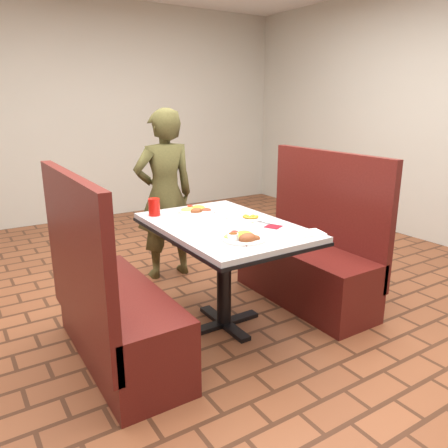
% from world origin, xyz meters
% --- Properties ---
extents(room, '(7.00, 7.04, 2.82)m').
position_xyz_m(room, '(0.00, 0.00, 1.91)').
color(room, brown).
rests_on(room, ground).
extents(dining_table, '(0.81, 1.21, 0.75)m').
position_xyz_m(dining_table, '(0.00, 0.00, 0.65)').
color(dining_table, silver).
rests_on(dining_table, ground).
extents(booth_bench_left, '(0.47, 1.20, 1.17)m').
position_xyz_m(booth_bench_left, '(-0.80, 0.00, 0.33)').
color(booth_bench_left, '#5A1914').
rests_on(booth_bench_left, ground).
extents(booth_bench_right, '(0.47, 1.20, 1.17)m').
position_xyz_m(booth_bench_right, '(0.80, 0.00, 0.33)').
color(booth_bench_right, '#5A1914').
rests_on(booth_bench_right, ground).
extents(diner_person, '(0.56, 0.39, 1.49)m').
position_xyz_m(diner_person, '(0.07, 1.08, 0.74)').
color(diner_person, brown).
rests_on(diner_person, ground).
extents(near_dinner_plate, '(0.26, 0.26, 0.08)m').
position_xyz_m(near_dinner_plate, '(-0.09, -0.35, 0.78)').
color(near_dinner_plate, white).
rests_on(near_dinner_plate, dining_table).
extents(far_dinner_plate, '(0.27, 0.27, 0.07)m').
position_xyz_m(far_dinner_plate, '(0.00, 0.38, 0.77)').
color(far_dinner_plate, white).
rests_on(far_dinner_plate, dining_table).
extents(plantain_plate, '(0.17, 0.17, 0.03)m').
position_xyz_m(plantain_plate, '(0.22, -0.00, 0.76)').
color(plantain_plate, white).
rests_on(plantain_plate, dining_table).
extents(maroon_napkin, '(0.13, 0.13, 0.00)m').
position_xyz_m(maroon_napkin, '(0.24, -0.23, 0.75)').
color(maroon_napkin, maroon).
rests_on(maroon_napkin, dining_table).
extents(spoon_utensil, '(0.04, 0.13, 0.00)m').
position_xyz_m(spoon_utensil, '(0.24, -0.13, 0.75)').
color(spoon_utensil, '#BAB9BE').
rests_on(spoon_utensil, dining_table).
extents(red_tumbler, '(0.08, 0.08, 0.12)m').
position_xyz_m(red_tumbler, '(-0.30, 0.46, 0.81)').
color(red_tumbler, red).
rests_on(red_tumbler, dining_table).
extents(paper_napkin, '(0.21, 0.17, 0.01)m').
position_xyz_m(paper_napkin, '(0.32, -0.47, 0.76)').
color(paper_napkin, white).
rests_on(paper_napkin, dining_table).
extents(knife_utensil, '(0.06, 0.19, 0.00)m').
position_xyz_m(knife_utensil, '(-0.11, -0.33, 0.76)').
color(knife_utensil, silver).
rests_on(knife_utensil, dining_table).
extents(fork_utensil, '(0.09, 0.13, 0.00)m').
position_xyz_m(fork_utensil, '(-0.12, -0.43, 0.76)').
color(fork_utensil, silver).
rests_on(fork_utensil, dining_table).
extents(lettuce_shreds, '(0.28, 0.32, 0.00)m').
position_xyz_m(lettuce_shreds, '(0.04, 0.06, 0.75)').
color(lettuce_shreds, '#8BC44E').
rests_on(lettuce_shreds, dining_table).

